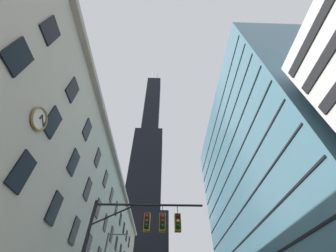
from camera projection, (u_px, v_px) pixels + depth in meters
The scene contains 4 objects.
station_building at pixel (65, 240), 29.41m from camera, with size 13.36×64.31×22.13m.
dark_skyscraper at pixel (145, 190), 108.70m from camera, with size 26.03×26.03×186.06m.
glass_office_midrise at pixel (264, 181), 40.54m from camera, with size 14.47×46.81×46.02m.
traffic_signal_mast at pixel (139, 235), 11.81m from camera, with size 7.31×0.63×7.69m.
Camera 1 is at (-2.74, -7.04, 1.91)m, focal length 20.93 mm.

